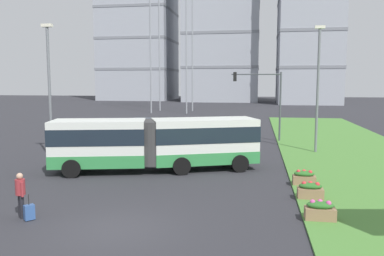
{
  "coord_description": "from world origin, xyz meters",
  "views": [
    {
      "loc": [
        4.81,
        -12.64,
        5.13
      ],
      "look_at": [
        0.71,
        12.11,
        2.2
      ],
      "focal_mm": 36.76,
      "sensor_mm": 36.0,
      "label": 1
    }
  ],
  "objects": [
    {
      "name": "apartment_tower_west",
      "position": [
        -30.0,
        101.52,
        25.39
      ],
      "size": [
        20.04,
        20.0,
        50.74
      ],
      "color": "#9EA3AD",
      "rests_on": "ground"
    },
    {
      "name": "flower_planter_1",
      "position": [
        7.19,
        4.72,
        0.43
      ],
      "size": [
        1.1,
        0.56,
        0.74
      ],
      "color": "#937051",
      "rests_on": "grass_median"
    },
    {
      "name": "streetlight_median",
      "position": [
        9.09,
        16.74,
        4.99
      ],
      "size": [
        0.7,
        0.28,
        9.09
      ],
      "color": "slate",
      "rests_on": "ground"
    },
    {
      "name": "apartment_tower_westcentre",
      "position": [
        -4.82,
        96.03,
        25.83
      ],
      "size": [
        19.78,
        18.57,
        51.62
      ],
      "color": "#9EA3AD",
      "rests_on": "ground"
    },
    {
      "name": "grass_median",
      "position": [
        11.59,
        10.0,
        0.04
      ],
      "size": [
        10.0,
        70.0,
        0.08
      ],
      "primitive_type": "cube",
      "color": "#4C8438",
      "rests_on": "ground_plane"
    },
    {
      "name": "apartment_tower_centre",
      "position": [
        16.68,
        85.95,
        20.32
      ],
      "size": [
        14.33,
        16.35,
        40.59
      ],
      "color": "#9EA3AD",
      "rests_on": "ground"
    },
    {
      "name": "articulated_bus",
      "position": [
        -0.91,
        9.23,
        1.65
      ],
      "size": [
        11.93,
        5.98,
        3.0
      ],
      "color": "silver",
      "rests_on": "ground"
    },
    {
      "name": "traffic_light_far_right",
      "position": [
        5.38,
        22.0,
        4.16
      ],
      "size": [
        4.3,
        0.28,
        6.01
      ],
      "color": "#474C51",
      "rests_on": "ground"
    },
    {
      "name": "flower_planter_0",
      "position": [
        7.19,
        2.0,
        0.43
      ],
      "size": [
        1.1,
        0.56,
        0.74
      ],
      "color": "#937051",
      "rests_on": "grass_median"
    },
    {
      "name": "ground_plane",
      "position": [
        0.0,
        0.0,
        0.0
      ],
      "size": [
        260.0,
        260.0,
        0.0
      ],
      "primitive_type": "plane",
      "color": "#2D2D33"
    },
    {
      "name": "flower_planter_2",
      "position": [
        7.19,
        7.07,
        0.43
      ],
      "size": [
        1.1,
        0.56,
        0.74
      ],
      "color": "#937051",
      "rests_on": "grass_median"
    },
    {
      "name": "rolling_suitcase",
      "position": [
        -3.49,
        0.35,
        0.31
      ],
      "size": [
        0.42,
        0.43,
        0.97
      ],
      "color": "#335693",
      "rests_on": "ground"
    },
    {
      "name": "pedestrian_crossing",
      "position": [
        -3.94,
        0.55,
        1.0
      ],
      "size": [
        0.46,
        0.41,
        1.74
      ],
      "color": "black",
      "rests_on": "ground"
    },
    {
      "name": "car_white_van",
      "position": [
        -6.04,
        24.92,
        0.75
      ],
      "size": [
        4.61,
        2.5,
        1.58
      ],
      "color": "silver",
      "rests_on": "ground"
    },
    {
      "name": "streetlight_left",
      "position": [
        -8.5,
        11.1,
        4.86
      ],
      "size": [
        0.7,
        0.28,
        8.83
      ],
      "color": "slate",
      "rests_on": "ground"
    }
  ]
}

